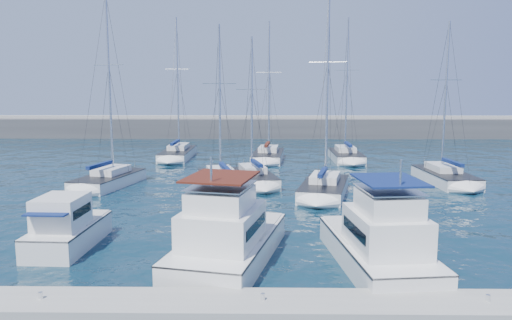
{
  "coord_description": "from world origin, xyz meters",
  "views": [
    {
      "loc": [
        0.0,
        -27.89,
        8.19
      ],
      "look_at": [
        -0.5,
        6.87,
        3.0
      ],
      "focal_mm": 35.0,
      "sensor_mm": 36.0,
      "label": 1
    }
  ],
  "objects_px": {
    "sailboat_back_a": "(178,153)",
    "sailboat_back_b": "(268,156)",
    "motor_yacht_stbd_inner": "(380,245)",
    "sailboat_mid_b": "(222,182)",
    "sailboat_mid_c": "(253,178)",
    "sailboat_mid_e": "(445,177)",
    "motor_yacht_stbd_outer": "(392,229)",
    "sailboat_mid_a": "(109,180)",
    "sailboat_back_c": "(346,156)",
    "sailboat_mid_d": "(324,188)",
    "motor_yacht_port_outer": "(67,230)",
    "motor_yacht_port_inner": "(227,240)"
  },
  "relations": [
    {
      "from": "motor_yacht_stbd_outer",
      "to": "sailboat_mid_a",
      "type": "xyz_separation_m",
      "value": [
        -19.32,
        15.32,
        -0.4
      ]
    },
    {
      "from": "motor_yacht_stbd_inner",
      "to": "sailboat_back_a",
      "type": "bearing_deg",
      "value": 107.1
    },
    {
      "from": "motor_yacht_port_inner",
      "to": "sailboat_mid_b",
      "type": "distance_m",
      "value": 17.22
    },
    {
      "from": "motor_yacht_port_outer",
      "to": "sailboat_back_c",
      "type": "height_order",
      "value": "sailboat_back_c"
    },
    {
      "from": "sailboat_mid_e",
      "to": "sailboat_back_c",
      "type": "distance_m",
      "value": 14.19
    },
    {
      "from": "motor_yacht_stbd_outer",
      "to": "sailboat_back_c",
      "type": "relative_size",
      "value": 0.37
    },
    {
      "from": "sailboat_mid_c",
      "to": "sailboat_mid_e",
      "type": "distance_m",
      "value": 16.32
    },
    {
      "from": "motor_yacht_port_outer",
      "to": "motor_yacht_stbd_outer",
      "type": "xyz_separation_m",
      "value": [
        16.58,
        0.51,
        0.0
      ]
    },
    {
      "from": "motor_yacht_port_outer",
      "to": "sailboat_mid_e",
      "type": "distance_m",
      "value": 31.0
    },
    {
      "from": "motor_yacht_stbd_inner",
      "to": "sailboat_mid_b",
      "type": "bearing_deg",
      "value": 109.4
    },
    {
      "from": "sailboat_mid_b",
      "to": "sailboat_back_b",
      "type": "bearing_deg",
      "value": 62.23
    },
    {
      "from": "motor_yacht_port_outer",
      "to": "sailboat_back_a",
      "type": "bearing_deg",
      "value": 92.1
    },
    {
      "from": "sailboat_mid_b",
      "to": "sailboat_back_c",
      "type": "height_order",
      "value": "sailboat_back_c"
    },
    {
      "from": "sailboat_back_a",
      "to": "sailboat_back_b",
      "type": "distance_m",
      "value": 10.49
    },
    {
      "from": "sailboat_mid_c",
      "to": "motor_yacht_stbd_inner",
      "type": "bearing_deg",
      "value": -86.22
    },
    {
      "from": "motor_yacht_port_outer",
      "to": "sailboat_mid_c",
      "type": "bearing_deg",
      "value": 64.03
    },
    {
      "from": "sailboat_back_a",
      "to": "sailboat_back_b",
      "type": "xyz_separation_m",
      "value": [
        10.33,
        -1.87,
        0.0
      ]
    },
    {
      "from": "motor_yacht_port_inner",
      "to": "sailboat_mid_a",
      "type": "xyz_separation_m",
      "value": [
        -11.04,
        17.89,
        -0.59
      ]
    },
    {
      "from": "sailboat_mid_d",
      "to": "motor_yacht_port_inner",
      "type": "bearing_deg",
      "value": -99.81
    },
    {
      "from": "sailboat_mid_a",
      "to": "sailboat_back_c",
      "type": "bearing_deg",
      "value": 47.17
    },
    {
      "from": "motor_yacht_stbd_inner",
      "to": "sailboat_mid_b",
      "type": "distance_m",
      "value": 19.76
    },
    {
      "from": "sailboat_mid_a",
      "to": "sailboat_mid_d",
      "type": "height_order",
      "value": "sailboat_mid_d"
    },
    {
      "from": "motor_yacht_stbd_outer",
      "to": "sailboat_back_a",
      "type": "distance_m",
      "value": 35.59
    },
    {
      "from": "sailboat_back_c",
      "to": "sailboat_mid_e",
      "type": "bearing_deg",
      "value": -63.27
    },
    {
      "from": "motor_yacht_stbd_inner",
      "to": "sailboat_mid_c",
      "type": "bearing_deg",
      "value": 100.9
    },
    {
      "from": "motor_yacht_port_outer",
      "to": "sailboat_mid_d",
      "type": "bearing_deg",
      "value": 43.57
    },
    {
      "from": "motor_yacht_stbd_inner",
      "to": "sailboat_back_b",
      "type": "bearing_deg",
      "value": 91.88
    },
    {
      "from": "sailboat_mid_d",
      "to": "motor_yacht_stbd_outer",
      "type": "bearing_deg",
      "value": -67.51
    },
    {
      "from": "sailboat_mid_b",
      "to": "sailboat_mid_d",
      "type": "xyz_separation_m",
      "value": [
        7.93,
        -2.33,
        0.04
      ]
    },
    {
      "from": "sailboat_mid_a",
      "to": "sailboat_back_a",
      "type": "xyz_separation_m",
      "value": [
        2.92,
        16.26,
        -0.01
      ]
    },
    {
      "from": "sailboat_mid_c",
      "to": "sailboat_mid_a",
      "type": "bearing_deg",
      "value": 171.84
    },
    {
      "from": "sailboat_mid_c",
      "to": "sailboat_back_b",
      "type": "bearing_deg",
      "value": 70.82
    },
    {
      "from": "motor_yacht_port_outer",
      "to": "sailboat_mid_e",
      "type": "relative_size",
      "value": 0.42
    },
    {
      "from": "motor_yacht_stbd_outer",
      "to": "sailboat_mid_e",
      "type": "distance_m",
      "value": 19.35
    },
    {
      "from": "sailboat_mid_c",
      "to": "motor_yacht_port_outer",
      "type": "bearing_deg",
      "value": -131.71
    },
    {
      "from": "motor_yacht_port_inner",
      "to": "motor_yacht_stbd_outer",
      "type": "relative_size",
      "value": 1.66
    },
    {
      "from": "motor_yacht_port_inner",
      "to": "sailboat_mid_e",
      "type": "relative_size",
      "value": 0.7
    },
    {
      "from": "motor_yacht_stbd_inner",
      "to": "sailboat_mid_e",
      "type": "relative_size",
      "value": 0.65
    },
    {
      "from": "sailboat_mid_e",
      "to": "sailboat_back_b",
      "type": "bearing_deg",
      "value": 136.59
    },
    {
      "from": "motor_yacht_port_outer",
      "to": "sailboat_mid_d",
      "type": "height_order",
      "value": "sailboat_mid_d"
    },
    {
      "from": "motor_yacht_port_outer",
      "to": "sailboat_mid_b",
      "type": "bearing_deg",
      "value": 68.62
    },
    {
      "from": "motor_yacht_stbd_inner",
      "to": "sailboat_mid_b",
      "type": "height_order",
      "value": "sailboat_mid_b"
    },
    {
      "from": "sailboat_mid_d",
      "to": "sailboat_mid_a",
      "type": "bearing_deg",
      "value": -176.93
    },
    {
      "from": "motor_yacht_port_outer",
      "to": "sailboat_back_a",
      "type": "relative_size",
      "value": 0.36
    },
    {
      "from": "motor_yacht_port_inner",
      "to": "sailboat_mid_c",
      "type": "height_order",
      "value": "sailboat_mid_c"
    },
    {
      "from": "sailboat_mid_a",
      "to": "sailboat_back_b",
      "type": "height_order",
      "value": "sailboat_mid_a"
    },
    {
      "from": "sailboat_mid_a",
      "to": "motor_yacht_port_inner",
      "type": "bearing_deg",
      "value": -44.84
    },
    {
      "from": "sailboat_back_c",
      "to": "sailboat_mid_a",
      "type": "bearing_deg",
      "value": -146.09
    },
    {
      "from": "sailboat_back_b",
      "to": "sailboat_mid_b",
      "type": "bearing_deg",
      "value": -98.89
    },
    {
      "from": "sailboat_mid_d",
      "to": "sailboat_mid_e",
      "type": "xyz_separation_m",
      "value": [
        10.86,
        4.96,
        -0.02
      ]
    }
  ]
}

